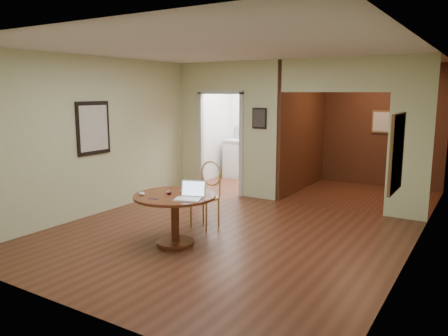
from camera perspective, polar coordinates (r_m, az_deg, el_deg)
The scene contains 11 objects.
floor at distance 6.43m, azimuth -0.95°, elevation -9.19°, with size 5.00×5.00×0.00m, color #482314.
room_shell at distance 9.07m, azimuth 7.15°, elevation 4.66°, with size 5.20×7.50×5.00m.
dining_table at distance 6.10m, azimuth -6.43°, elevation -5.17°, with size 1.13×1.13×0.71m.
chair at distance 6.87m, azimuth -2.20°, elevation -2.96°, with size 0.47×0.47×1.03m.
open_laptop at distance 5.79m, azimuth -4.41°, elevation -3.42°, with size 0.40×0.40×0.24m.
closed_laptop at distance 6.11m, azimuth -4.22°, elevation -3.17°, with size 0.37×0.24×0.03m, color #B1B2B6.
mouse at distance 6.07m, azimuth -10.70°, elevation -3.32°, with size 0.11×0.06×0.05m, color white.
wine_glass at distance 6.07m, azimuth -7.19°, elevation -3.03°, with size 0.08×0.08×0.09m, color white, non-canonical shape.
pen at distance 5.85m, azimuth -9.18°, elevation -4.00°, with size 0.01×0.01×0.14m, color navy.
kitchen_cabinet at distance 10.53m, azimuth 5.21°, elevation 0.96°, with size 2.06×0.60×0.94m.
grocery_bag at distance 10.32m, azimuth 6.76°, elevation 4.30°, with size 0.33×0.28×0.33m, color beige.
Camera 1 is at (3.29, -5.11, 2.11)m, focal length 35.00 mm.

